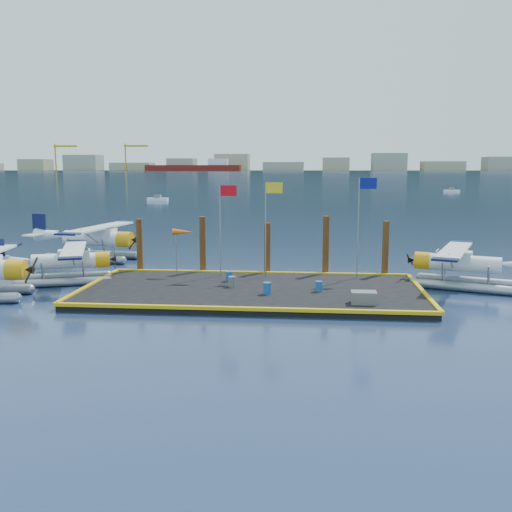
% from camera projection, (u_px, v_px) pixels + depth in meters
% --- Properties ---
extents(ground, '(4000.00, 4000.00, 0.00)m').
position_uv_depth(ground, '(252.00, 295.00, 34.22)').
color(ground, navy).
rests_on(ground, ground).
extents(dock, '(20.00, 10.00, 0.40)m').
position_uv_depth(dock, '(252.00, 291.00, 34.19)').
color(dock, black).
rests_on(dock, ground).
extents(dock_bumpers, '(20.25, 10.25, 0.18)m').
position_uv_depth(dock_bumpers, '(252.00, 287.00, 34.15)').
color(dock_bumpers, gold).
rests_on(dock_bumpers, dock).
extents(far_backdrop, '(3050.00, 2050.00, 810.00)m').
position_uv_depth(far_backdrop, '(389.00, 165.00, 1719.19)').
color(far_backdrop, black).
rests_on(far_backdrop, ground).
extents(seaplane_b, '(8.03, 8.54, 3.07)m').
position_uv_depth(seaplane_b, '(69.00, 263.00, 37.40)').
color(seaplane_b, gray).
rests_on(seaplane_b, ground).
extents(seaplane_c, '(9.57, 10.49, 3.71)m').
position_uv_depth(seaplane_c, '(96.00, 241.00, 46.44)').
color(seaplane_c, gray).
rests_on(seaplane_c, ground).
extents(seaplane_d, '(8.52, 9.03, 3.26)m').
position_uv_depth(seaplane_d, '(460.00, 266.00, 35.96)').
color(seaplane_d, gray).
rests_on(seaplane_d, ground).
extents(drum_0, '(0.46, 0.46, 0.64)m').
position_uv_depth(drum_0, '(232.00, 282.00, 34.49)').
color(drum_0, '#595A5F').
rests_on(drum_0, dock).
extents(drum_1, '(0.43, 0.43, 0.61)m').
position_uv_depth(drum_1, '(319.00, 286.00, 33.23)').
color(drum_1, '#1C4D9B').
rests_on(drum_1, dock).
extents(drum_3, '(0.48, 0.48, 0.68)m').
position_uv_depth(drum_3, '(267.00, 288.00, 32.52)').
color(drum_3, '#1C4D9B').
rests_on(drum_3, dock).
extents(drum_5, '(0.45, 0.45, 0.63)m').
position_uv_depth(drum_5, '(229.00, 276.00, 36.20)').
color(drum_5, '#1C4D9B').
rests_on(drum_5, dock).
extents(crate, '(1.32, 0.88, 0.66)m').
position_uv_depth(crate, '(364.00, 298.00, 30.27)').
color(crate, '#595A5F').
rests_on(crate, dock).
extents(flagpole_red, '(1.14, 0.08, 6.00)m').
position_uv_depth(flagpole_red, '(223.00, 216.00, 37.49)').
color(flagpole_red, gray).
rests_on(flagpole_red, dock).
extents(flagpole_yellow, '(1.14, 0.08, 6.20)m').
position_uv_depth(flagpole_yellow, '(269.00, 214.00, 37.19)').
color(flagpole_yellow, gray).
rests_on(flagpole_yellow, dock).
extents(flagpole_blue, '(1.14, 0.08, 6.50)m').
position_uv_depth(flagpole_blue, '(362.00, 213.00, 36.61)').
color(flagpole_blue, gray).
rests_on(flagpole_blue, dock).
extents(windsock, '(1.40, 0.44, 3.12)m').
position_uv_depth(windsock, '(183.00, 233.00, 37.92)').
color(windsock, gray).
rests_on(windsock, dock).
extents(piling_0, '(0.44, 0.44, 4.00)m').
position_uv_depth(piling_0, '(140.00, 247.00, 40.01)').
color(piling_0, '#442713').
rests_on(piling_0, ground).
extents(piling_1, '(0.44, 0.44, 4.20)m').
position_uv_depth(piling_1, '(203.00, 247.00, 39.58)').
color(piling_1, '#442713').
rests_on(piling_1, ground).
extents(piling_2, '(0.44, 0.44, 3.80)m').
position_uv_depth(piling_2, '(267.00, 250.00, 39.19)').
color(piling_2, '#442713').
rests_on(piling_2, ground).
extents(piling_3, '(0.44, 0.44, 4.30)m').
position_uv_depth(piling_3, '(326.00, 248.00, 38.78)').
color(piling_3, '#442713').
rests_on(piling_3, ground).
extents(piling_4, '(0.44, 0.44, 4.00)m').
position_uv_depth(piling_4, '(385.00, 251.00, 38.44)').
color(piling_4, '#442713').
rests_on(piling_4, ground).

